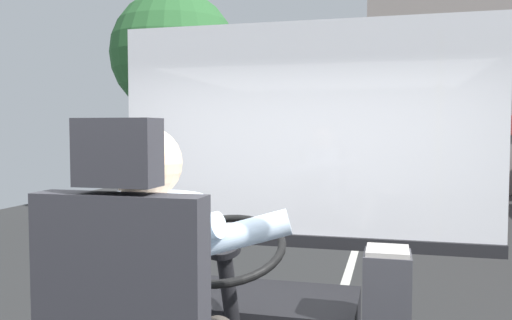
# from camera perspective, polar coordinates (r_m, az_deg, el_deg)

# --- Properties ---
(ground) EXTENTS (18.00, 44.00, 0.06)m
(ground) POSITION_cam_1_polar(r_m,az_deg,el_deg) (10.81, 11.29, -7.66)
(ground) COLOR #2B2B2B
(bus_driver) EXTENTS (0.78, 0.57, 0.84)m
(bus_driver) POSITION_cam_1_polar(r_m,az_deg,el_deg) (1.70, -10.92, -14.14)
(bus_driver) COLOR #332D28
(bus_driver) RESTS_ON driver_seat
(windshield_panel) EXTENTS (2.50, 0.08, 1.48)m
(windshield_panel) POSITION_cam_1_polar(r_m,az_deg,el_deg) (3.47, 5.05, 0.01)
(windshield_panel) COLOR silver
(street_tree) EXTENTS (2.90, 2.90, 5.22)m
(street_tree) POSITION_cam_1_polar(r_m,az_deg,el_deg) (12.58, -8.88, 11.19)
(street_tree) COLOR #4C3828
(street_tree) RESTS_ON ground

